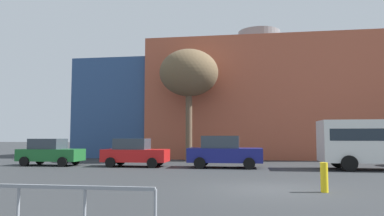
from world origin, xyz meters
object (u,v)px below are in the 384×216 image
(bare_tree_0, at_px, (189,74))
(parked_car_1, at_px, (135,153))
(parked_car_2, at_px, (224,152))
(parked_car_0, at_px, (50,152))
(bollard_yellow_0, at_px, (324,177))

(bare_tree_0, bearing_deg, parked_car_1, -117.52)
(parked_car_2, xyz_separation_m, bare_tree_0, (-2.87, 4.92, 5.57))
(parked_car_0, height_order, parked_car_1, parked_car_1)
(parked_car_2, height_order, bollard_yellow_0, parked_car_2)
(parked_car_1, bearing_deg, bollard_yellow_0, -43.76)
(parked_car_1, height_order, parked_car_2, parked_car_2)
(parked_car_2, relative_size, bollard_yellow_0, 4.44)
(parked_car_0, xyz_separation_m, bare_tree_0, (8.11, 4.92, 5.66))
(bare_tree_0, bearing_deg, parked_car_0, -148.77)
(bare_tree_0, bearing_deg, bollard_yellow_0, -64.07)
(parked_car_0, height_order, bollard_yellow_0, parked_car_0)
(parked_car_1, bearing_deg, parked_car_0, -180.00)
(parked_car_2, distance_m, bare_tree_0, 7.97)
(parked_car_2, bearing_deg, bare_tree_0, 120.31)
(parked_car_0, height_order, parked_car_2, parked_car_2)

